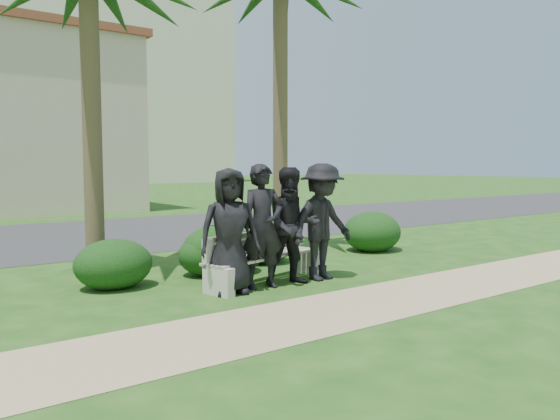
# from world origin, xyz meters

# --- Properties ---
(ground) EXTENTS (160.00, 160.00, 0.00)m
(ground) POSITION_xyz_m (0.00, 0.00, 0.00)
(ground) COLOR #1C4B15
(ground) RESTS_ON ground
(footpath) EXTENTS (30.00, 1.60, 0.01)m
(footpath) POSITION_xyz_m (0.00, -1.80, 0.00)
(footpath) COLOR tan
(footpath) RESTS_ON ground
(asphalt_street) EXTENTS (160.00, 8.00, 0.01)m
(asphalt_street) POSITION_xyz_m (0.00, 8.00, 0.00)
(asphalt_street) COLOR #2D2D30
(asphalt_street) RESTS_ON ground
(stucco_bldg_right) EXTENTS (8.40, 8.40, 7.30)m
(stucco_bldg_right) POSITION_xyz_m (-1.00, 18.00, 3.66)
(stucco_bldg_right) COLOR beige
(stucco_bldg_right) RESTS_ON ground
(hotel_tower) EXTENTS (26.00, 18.00, 37.30)m
(hotel_tower) POSITION_xyz_m (14.00, 55.00, 13.41)
(hotel_tower) COLOR #F2E5CA
(hotel_tower) RESTS_ON ground
(park_bench) EXTENTS (2.42, 1.08, 0.80)m
(park_bench) POSITION_xyz_m (-0.93, 0.13, 0.36)
(park_bench) COLOR #A99D8E
(park_bench) RESTS_ON ground
(man_a) EXTENTS (1.04, 0.82, 1.86)m
(man_a) POSITION_xyz_m (-1.75, -0.15, 0.93)
(man_a) COLOR black
(man_a) RESTS_ON ground
(man_b) EXTENTS (0.76, 0.56, 1.92)m
(man_b) POSITION_xyz_m (-1.16, -0.15, 0.96)
(man_b) COLOR black
(man_b) RESTS_ON ground
(man_c) EXTENTS (1.09, 0.97, 1.87)m
(man_c) POSITION_xyz_m (-0.64, -0.22, 0.93)
(man_c) COLOR black
(man_c) RESTS_ON ground
(man_d) EXTENTS (1.30, 0.81, 1.93)m
(man_d) POSITION_xyz_m (-0.02, -0.23, 0.96)
(man_d) COLOR black
(man_d) RESTS_ON ground
(hedge_a) EXTENTS (1.21, 1.00, 0.79)m
(hedge_a) POSITION_xyz_m (-3.02, 1.22, 0.39)
(hedge_a) COLOR black
(hedge_a) RESTS_ON ground
(hedge_b) EXTENTS (1.16, 0.96, 0.76)m
(hedge_b) POSITION_xyz_m (-1.30, 1.22, 0.38)
(hedge_b) COLOR black
(hedge_b) RESTS_ON ground
(hedge_c) EXTENTS (1.38, 1.14, 0.90)m
(hedge_c) POSITION_xyz_m (-1.13, 1.22, 0.45)
(hedge_c) COLOR black
(hedge_c) RESTS_ON ground
(hedge_d) EXTENTS (1.17, 0.96, 0.76)m
(hedge_d) POSITION_xyz_m (0.12, 1.62, 0.38)
(hedge_d) COLOR black
(hedge_d) RESTS_ON ground
(hedge_e) EXTENTS (1.33, 1.10, 0.87)m
(hedge_e) POSITION_xyz_m (2.88, 1.40, 0.43)
(hedge_e) COLOR black
(hedge_e) RESTS_ON ground
(hedge_f) EXTENTS (1.37, 1.14, 0.90)m
(hedge_f) POSITION_xyz_m (2.93, 1.48, 0.45)
(hedge_f) COLOR black
(hedge_f) RESTS_ON ground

